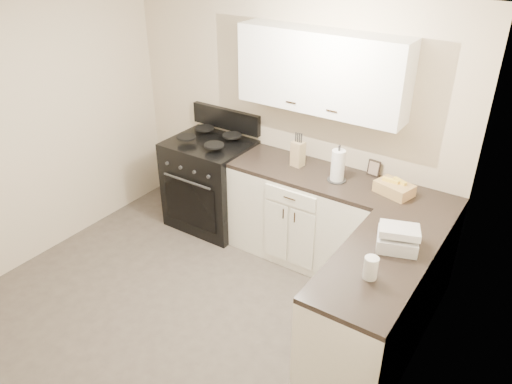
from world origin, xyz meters
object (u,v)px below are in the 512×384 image
Objects in this scene: knife_block at (298,154)px; wicker_basket at (394,189)px; paper_towel at (338,166)px; countertop_grill at (397,241)px; stove at (212,185)px.

wicker_basket is (0.96, -0.02, -0.07)m from knife_block.
countertop_grill is (0.81, -0.69, -0.09)m from paper_towel.
paper_towel is 0.52m from wicker_basket.
knife_block reaches higher than stove.
paper_towel reaches higher than knife_block.
countertop_grill is (0.29, -0.74, 0.00)m from wicker_basket.
countertop_grill is at bearing -16.94° from stove.
paper_towel is at bearing 120.11° from countertop_grill.
wicker_basket is at bearing 92.47° from countertop_grill.
countertop_grill is at bearing -22.10° from knife_block.
knife_block is at bearing 4.39° from stove.
knife_block is at bearing 171.02° from paper_towel.
paper_towel reaches higher than wicker_basket.
paper_towel is at bearing 0.32° from knife_block.
countertop_grill is at bearing -40.67° from paper_towel.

